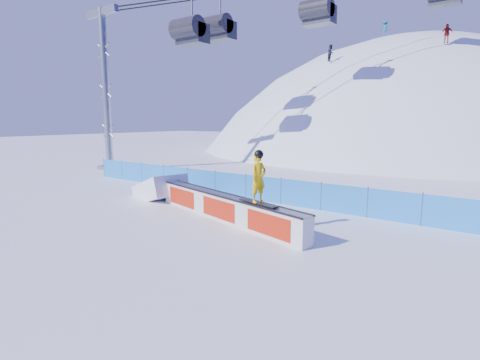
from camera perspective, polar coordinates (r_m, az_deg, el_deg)
The scene contains 7 objects.
ground at distance 16.02m, azimuth -11.57°, elevation -5.05°, with size 160.00×160.00×0.00m, color white.
snow_hill at distance 57.85m, azimuth 23.00°, elevation -13.75°, with size 64.00×64.00×64.00m.
safety_fence at distance 19.10m, azimuth -1.51°, elevation -0.71°, with size 22.05×0.05×1.30m.
rail_box at distance 14.63m, azimuth -2.46°, elevation -4.19°, with size 8.47×2.70×1.03m.
snow_ramp at distance 19.22m, azimuth -12.01°, elevation -2.68°, with size 2.70×1.80×1.01m, color white, non-canonical shape.
snowboarder at distance 12.81m, azimuth 2.86°, elevation 0.42°, with size 1.80×0.75×1.86m.
distant_skiers at distance 43.23m, azimuth 23.72°, elevation 19.37°, with size 14.64×10.24×5.36m.
Camera 1 is at (11.66, -10.25, 3.91)m, focal length 28.00 mm.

